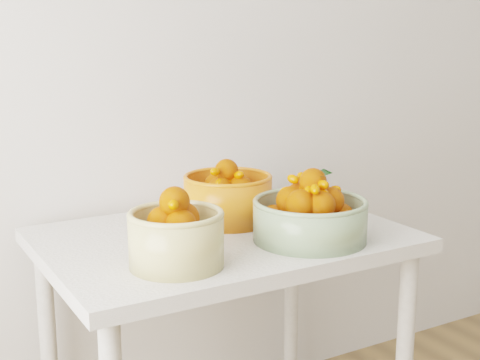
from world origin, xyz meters
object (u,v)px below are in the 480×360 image
Objects in this scene: bowl_cream at (176,236)px; table at (223,265)px; bowl_green at (310,216)px; bowl_orange at (228,197)px.

table is at bearing 38.70° from bowl_cream.
bowl_green is 0.29m from bowl_orange.
table is 3.40× the size of bowl_cream.
bowl_cream reaches higher than bowl_orange.
bowl_orange is at bearing 43.16° from bowl_cream.
bowl_green is (0.40, 0.01, -0.01)m from bowl_cream.
table is 0.34m from bowl_cream.
bowl_cream is 0.86× the size of bowl_orange.
bowl_cream is at bearing -141.30° from table.
bowl_green reaches higher than bowl_orange.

